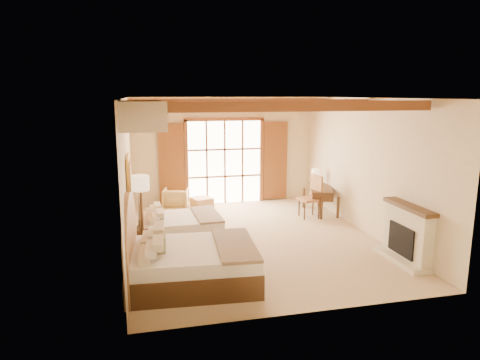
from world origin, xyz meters
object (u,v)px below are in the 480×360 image
object	(u,v)px
nightstand	(147,240)
armchair	(176,199)
bed_far	(174,225)
bed_near	(183,261)
desk	(320,199)

from	to	relation	value
nightstand	armchair	bearing A→B (deg)	92.64
bed_far	nightstand	xyz separation A→B (m)	(-0.62, -0.64, -0.09)
nightstand	armchair	world-z (taller)	armchair
nightstand	armchair	size ratio (longest dim) A/B	0.77
bed_near	nightstand	world-z (taller)	bed_near
desk	bed_far	bearing A→B (deg)	-143.01
bed_near	bed_far	xyz separation A→B (m)	(0.03, 2.37, -0.08)
bed_near	desk	distance (m)	5.69
bed_far	bed_near	bearing A→B (deg)	-92.87
armchair	desk	xyz separation A→B (m)	(3.93, -1.13, 0.07)
bed_far	desk	bearing A→B (deg)	16.72
bed_near	bed_far	distance (m)	2.37
bed_far	desk	world-z (taller)	bed_far
bed_near	desk	xyz separation A→B (m)	(4.22, 3.81, -0.05)
nightstand	bed_far	bearing A→B (deg)	63.69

